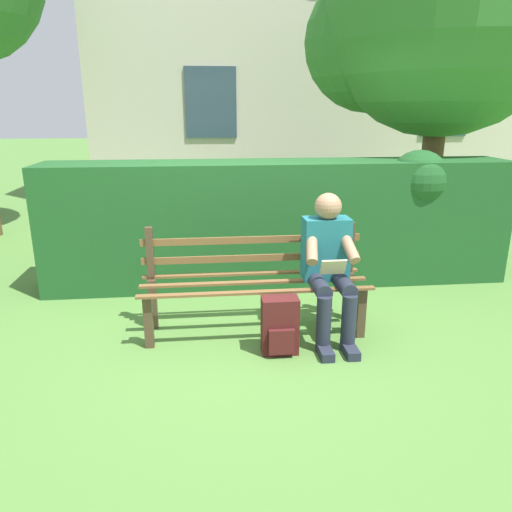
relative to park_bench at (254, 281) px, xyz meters
The scene contains 7 objects.
ground 0.45m from the park_bench, 90.00° to the left, with size 60.00×60.00×0.00m, color #517F38.
park_bench is the anchor object (origin of this frame).
person_seated 0.65m from the park_bench, 163.65° to the left, with size 0.44×0.73×1.19m.
hedge_backdrop 1.30m from the park_bench, 109.80° to the right, with size 4.93×0.76×1.43m.
tree 4.19m from the park_bench, 136.09° to the right, with size 3.11×2.96×4.44m.
building_facade 7.51m from the park_bench, 106.33° to the right, with size 8.67×3.02×6.94m.
backpack 0.53m from the park_bench, 108.96° to the left, with size 0.28×0.24×0.45m.
Camera 1 is at (0.39, 3.75, 1.83)m, focal length 33.81 mm.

